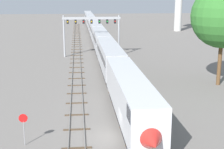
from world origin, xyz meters
TOP-DOWN VIEW (x-y plane):
  - ground_plane at (0.00, 0.00)m, footprint 400.00×400.00m
  - track_main at (2.00, 60.00)m, footprint 2.60×200.00m
  - track_near at (-3.50, 40.00)m, footprint 2.60×160.00m
  - passenger_train at (2.00, 67.97)m, footprint 3.04×148.39m
  - signal_gantry at (-0.25, 40.96)m, footprint 12.10×0.49m
  - stop_sign at (-8.00, -0.85)m, footprint 0.76×0.08m
  - trackside_tree_left at (16.99, 16.38)m, footprint 8.96×8.96m

SIDE VIEW (x-z plane):
  - ground_plane at x=0.00m, z-range 0.00..0.00m
  - track_main at x=2.00m, z-range -0.01..0.15m
  - track_near at x=-3.50m, z-range -0.01..0.15m
  - stop_sign at x=-8.00m, z-range 0.43..3.31m
  - passenger_train at x=2.00m, z-range 0.21..5.01m
  - signal_gantry at x=-0.25m, z-range 2.06..10.68m
  - trackside_tree_left at x=16.99m, z-range 2.69..17.07m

